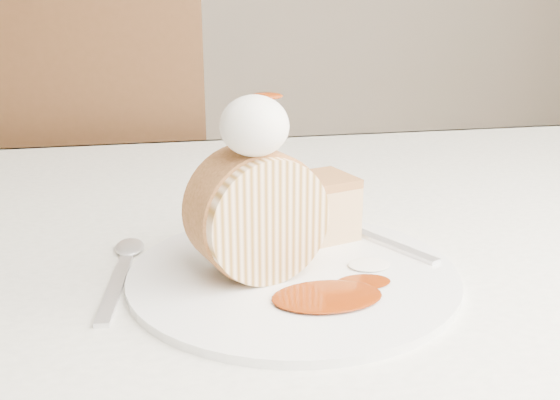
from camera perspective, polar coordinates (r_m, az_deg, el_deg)
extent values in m
cube|color=white|center=(0.70, 0.22, -3.83)|extent=(1.40, 0.90, 0.04)
cube|color=white|center=(1.15, -4.20, -1.27)|extent=(1.40, 0.01, 0.28)
cylinder|color=brown|center=(1.40, 22.95, -10.39)|extent=(0.06, 0.06, 0.71)
cube|color=brown|center=(1.49, -15.55, -2.50)|extent=(0.51, 0.51, 0.05)
cube|color=brown|center=(1.21, -18.05, 5.96)|extent=(0.47, 0.08, 0.50)
cylinder|color=brown|center=(1.76, -7.31, -7.73)|extent=(0.04, 0.04, 0.46)
cylinder|color=brown|center=(1.81, -20.36, -7.96)|extent=(0.04, 0.04, 0.46)
cylinder|color=brown|center=(1.40, -7.40, -14.91)|extent=(0.04, 0.04, 0.46)
cylinder|color=brown|center=(1.47, -23.95, -14.79)|extent=(0.04, 0.04, 0.46)
cylinder|color=white|center=(0.56, 1.21, -6.75)|extent=(0.37, 0.37, 0.01)
cylinder|color=#FFDCB1|center=(0.54, -2.11, -1.33)|extent=(0.12, 0.09, 0.11)
cube|color=#BD7D47|center=(0.63, 3.55, -1.01)|extent=(0.08, 0.08, 0.05)
ellipsoid|color=white|center=(0.50, -2.35, 6.78)|extent=(0.06, 0.06, 0.05)
ellipsoid|color=#762404|center=(0.51, -1.31, 10.17)|extent=(0.03, 0.02, 0.01)
cube|color=silver|center=(0.63, 9.61, -3.83)|extent=(0.10, 0.17, 0.00)
cube|color=silver|center=(0.56, -14.81, -7.74)|extent=(0.04, 0.17, 0.00)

